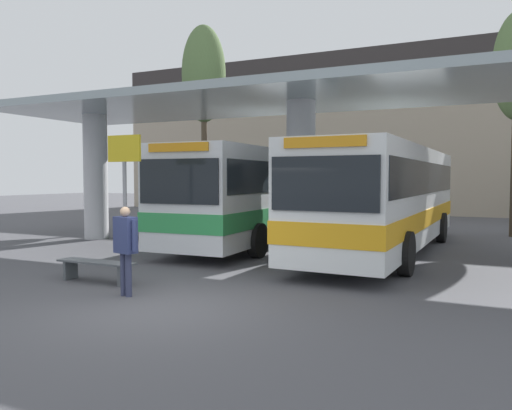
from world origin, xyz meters
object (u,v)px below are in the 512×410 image
at_px(info_sign_platform, 125,177).
at_px(poplar_tree_behind_right, 204,76).
at_px(transit_bus_left_bay, 265,192).
at_px(waiting_bench_near_pillar, 97,266).
at_px(transit_bus_center_bay, 387,195).
at_px(pedestrian_waiting, 126,242).

bearing_deg(info_sign_platform, poplar_tree_behind_right, 113.39).
relative_size(transit_bus_left_bay, info_sign_platform, 3.54).
bearing_deg(waiting_bench_near_pillar, info_sign_platform, 78.23).
relative_size(waiting_bench_near_pillar, info_sign_platform, 0.59).
distance_m(info_sign_platform, poplar_tree_behind_right, 14.39).
bearing_deg(transit_bus_left_bay, waiting_bench_near_pillar, 85.24).
bearing_deg(transit_bus_center_bay, pedestrian_waiting, 68.38).
bearing_deg(waiting_bench_near_pillar, poplar_tree_behind_right, 111.56).
bearing_deg(waiting_bench_near_pillar, transit_bus_center_bay, 55.91).
height_order(transit_bus_center_bay, poplar_tree_behind_right, poplar_tree_behind_right).
bearing_deg(transit_bus_left_bay, info_sign_platform, 86.18).
distance_m(transit_bus_left_bay, poplar_tree_behind_right, 9.45).
bearing_deg(poplar_tree_behind_right, info_sign_platform, -66.61).
distance_m(transit_bus_left_bay, pedestrian_waiting, 8.77).
xyz_separation_m(transit_bus_left_bay, pedestrian_waiting, (0.99, -8.69, -0.72)).
xyz_separation_m(info_sign_platform, poplar_tree_behind_right, (-5.36, 12.39, 4.99)).
height_order(info_sign_platform, pedestrian_waiting, info_sign_platform).
height_order(pedestrian_waiting, poplar_tree_behind_right, poplar_tree_behind_right).
height_order(info_sign_platform, poplar_tree_behind_right, poplar_tree_behind_right).
distance_m(info_sign_platform, pedestrian_waiting, 2.33).
height_order(transit_bus_left_bay, poplar_tree_behind_right, poplar_tree_behind_right).
distance_m(transit_bus_left_bay, transit_bus_center_bay, 4.49).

